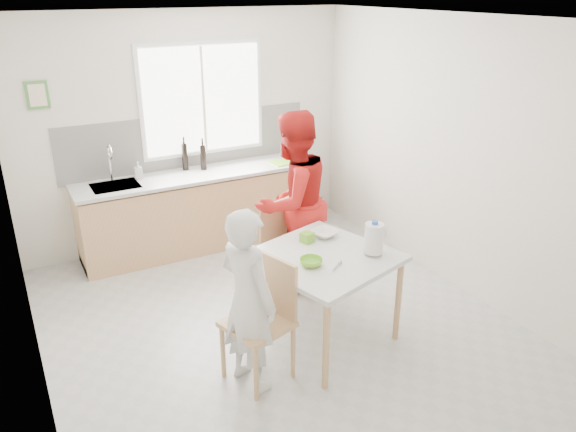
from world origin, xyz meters
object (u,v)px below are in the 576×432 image
(milk_jug, at_px, (374,238))
(wine_bottle_a, at_px, (185,157))
(bowl_green, at_px, (311,262))
(person_red, at_px, (292,203))
(bowl_white, at_px, (325,234))
(wine_bottle_b, at_px, (203,157))
(dining_table, at_px, (323,265))
(chair_left, at_px, (264,314))
(person_white, at_px, (248,300))
(chair_far, at_px, (284,245))

(milk_jug, xyz_separation_m, wine_bottle_a, (-0.73, 2.70, 0.10))
(bowl_green, distance_m, wine_bottle_a, 2.64)
(bowl_green, bearing_deg, person_red, 68.83)
(bowl_white, distance_m, wine_bottle_b, 2.15)
(wine_bottle_b, bearing_deg, dining_table, -86.53)
(chair_left, distance_m, person_white, 0.25)
(bowl_green, relative_size, wine_bottle_a, 0.59)
(person_red, bearing_deg, bowl_white, 71.39)
(milk_jug, height_order, wine_bottle_a, wine_bottle_a)
(wine_bottle_b, bearing_deg, chair_far, -80.75)
(wine_bottle_a, relative_size, wine_bottle_b, 1.07)
(bowl_green, bearing_deg, wine_bottle_b, 89.32)
(person_red, relative_size, wine_bottle_a, 5.76)
(chair_far, distance_m, wine_bottle_b, 1.66)
(bowl_green, distance_m, wine_bottle_b, 2.55)
(chair_left, xyz_separation_m, wine_bottle_b, (0.50, 2.62, 0.52))
(chair_left, relative_size, wine_bottle_b, 3.32)
(dining_table, xyz_separation_m, chair_far, (0.10, 0.89, -0.21))
(chair_far, bearing_deg, wine_bottle_b, 82.89)
(bowl_white, xyz_separation_m, wine_bottle_b, (-0.37, 2.11, 0.22))
(chair_far, distance_m, person_white, 1.46)
(wine_bottle_a, bearing_deg, person_white, -99.52)
(chair_left, bearing_deg, bowl_green, 83.99)
(person_red, relative_size, bowl_green, 9.81)
(bowl_white, bearing_deg, chair_left, -149.26)
(chair_far, height_order, wine_bottle_a, wine_bottle_a)
(chair_far, relative_size, person_white, 0.64)
(chair_far, relative_size, bowl_green, 5.09)
(person_white, bearing_deg, dining_table, -90.00)
(chair_left, height_order, milk_jug, milk_jug)
(person_white, bearing_deg, wine_bottle_b, -30.12)
(dining_table, bearing_deg, chair_left, -163.64)
(bowl_white, bearing_deg, milk_jug, -71.04)
(bowl_white, xyz_separation_m, wine_bottle_a, (-0.56, 2.20, 0.23))
(chair_far, bearing_deg, person_red, 18.18)
(milk_jug, bearing_deg, person_red, 80.85)
(bowl_green, bearing_deg, chair_left, -169.66)
(bowl_white, xyz_separation_m, milk_jug, (0.17, -0.50, 0.12))
(bowl_white, distance_m, milk_jug, 0.55)
(chair_left, height_order, bowl_green, chair_left)
(chair_left, relative_size, person_red, 0.54)
(chair_far, height_order, person_red, person_red)
(chair_far, distance_m, bowl_green, 1.08)
(milk_jug, bearing_deg, dining_table, 139.06)
(milk_jug, bearing_deg, chair_left, 164.27)
(dining_table, xyz_separation_m, bowl_green, (-0.18, -0.10, 0.11))
(person_red, distance_m, bowl_white, 0.66)
(chair_far, distance_m, wine_bottle_a, 1.78)
(bowl_white, bearing_deg, wine_bottle_b, 99.81)
(person_red, bearing_deg, wine_bottle_a, -85.66)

